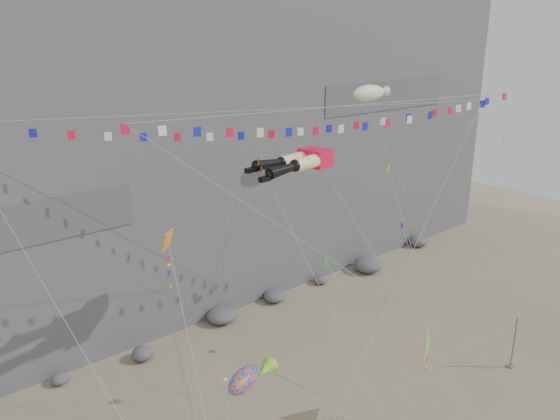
% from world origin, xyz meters
% --- Properties ---
extents(cliff, '(80.00, 28.00, 50.00)m').
position_xyz_m(cliff, '(0.00, 32.00, 25.00)').
color(cliff, slate).
rests_on(cliff, ground).
extents(talus_boulders, '(60.00, 3.00, 1.20)m').
position_xyz_m(talus_boulders, '(0.00, 17.00, 0.60)').
color(talus_boulders, '#5C5C61').
rests_on(talus_boulders, ground).
extents(anchor_pole_right, '(0.12, 0.12, 4.18)m').
position_xyz_m(anchor_pole_right, '(13.01, -2.74, 2.09)').
color(anchor_pole_right, gray).
rests_on(anchor_pole_right, ground).
extents(legs_kite, '(7.52, 15.54, 21.69)m').
position_xyz_m(legs_kite, '(-0.37, 6.73, 16.19)').
color(legs_kite, red).
rests_on(legs_kite, ground).
extents(flag_banner_upper, '(34.23, 22.40, 27.92)m').
position_xyz_m(flag_banner_upper, '(-0.74, 10.60, 19.14)').
color(flag_banner_upper, red).
rests_on(flag_banner_upper, ground).
extents(flag_banner_lower, '(29.74, 10.08, 22.72)m').
position_xyz_m(flag_banner_lower, '(3.45, 5.52, 19.63)').
color(flag_banner_lower, red).
rests_on(flag_banner_lower, ground).
extents(harlequin_kite, '(2.45, 8.68, 16.69)m').
position_xyz_m(harlequin_kite, '(-12.02, 2.74, 14.80)').
color(harlequin_kite, red).
rests_on(harlequin_kite, ground).
extents(fish_windsock, '(6.43, 4.80, 9.99)m').
position_xyz_m(fish_windsock, '(-10.23, -0.60, 8.18)').
color(fish_windsock, '#E84C0B').
rests_on(fish_windsock, ground).
extents(delta_kite, '(2.38, 7.54, 8.68)m').
position_xyz_m(delta_kite, '(2.88, -2.08, 5.66)').
color(delta_kite, '#E1B80B').
rests_on(delta_kite, ground).
extents(blimp_windsock, '(4.31, 14.62, 23.77)m').
position_xyz_m(blimp_windsock, '(11.95, 11.77, 19.36)').
color(blimp_windsock, white).
rests_on(blimp_windsock, ground).
extents(small_kite_a, '(1.80, 13.62, 21.14)m').
position_xyz_m(small_kite_a, '(-3.50, 6.62, 16.47)').
color(small_kite_a, '#FF5515').
rests_on(small_kite_a, ground).
extents(small_kite_b, '(5.22, 10.47, 15.28)m').
position_xyz_m(small_kite_b, '(7.49, 3.90, 10.45)').
color(small_kite_b, '#AD20BD').
rests_on(small_kite_b, ground).
extents(small_kite_c, '(1.35, 11.05, 14.85)m').
position_xyz_m(small_kite_c, '(-1.05, 3.08, 10.45)').
color(small_kite_c, green).
rests_on(small_kite_c, ground).
extents(small_kite_d, '(8.84, 14.96, 21.54)m').
position_xyz_m(small_kite_d, '(9.99, 7.53, 13.74)').
color(small_kite_d, yellow).
rests_on(small_kite_d, ground).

